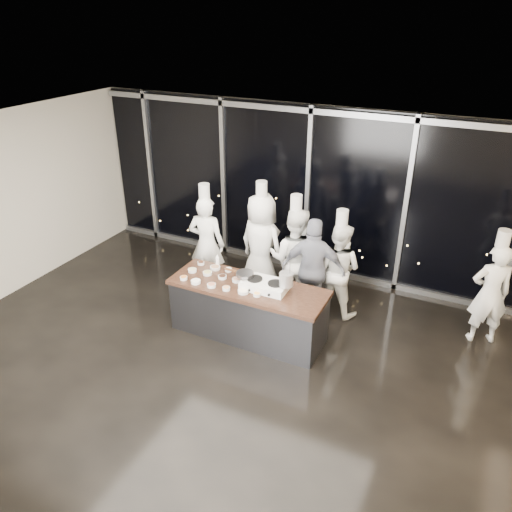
{
  "coord_description": "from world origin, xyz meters",
  "views": [
    {
      "loc": [
        3.0,
        -4.99,
        4.75
      ],
      "look_at": [
        -0.01,
        1.2,
        1.27
      ],
      "focal_mm": 35.0,
      "sensor_mm": 36.0,
      "label": 1
    }
  ],
  "objects_px": {
    "stock_pot": "(286,279)",
    "demo_counter": "(248,310)",
    "chef_far_left": "(207,243)",
    "chef_left": "(261,245)",
    "chef_side": "(490,293)",
    "chef_center": "(294,258)",
    "stove": "(265,285)",
    "frying_pan": "(244,274)",
    "guest": "(313,270)",
    "chef_right": "(338,268)"
  },
  "relations": [
    {
      "from": "stock_pot",
      "to": "demo_counter",
      "type": "bearing_deg",
      "value": -176.14
    },
    {
      "from": "chef_far_left",
      "to": "chef_left",
      "type": "bearing_deg",
      "value": -170.62
    },
    {
      "from": "chef_side",
      "to": "chef_center",
      "type": "bearing_deg",
      "value": -16.5
    },
    {
      "from": "stove",
      "to": "demo_counter",
      "type": "bearing_deg",
      "value": -173.29
    },
    {
      "from": "stove",
      "to": "frying_pan",
      "type": "bearing_deg",
      "value": 176.85
    },
    {
      "from": "stock_pot",
      "to": "chef_far_left",
      "type": "relative_size",
      "value": 0.1
    },
    {
      "from": "stock_pot",
      "to": "chef_far_left",
      "type": "bearing_deg",
      "value": 153.95
    },
    {
      "from": "chef_left",
      "to": "guest",
      "type": "height_order",
      "value": "chef_left"
    },
    {
      "from": "chef_center",
      "to": "chef_side",
      "type": "bearing_deg",
      "value": 176.72
    },
    {
      "from": "stove",
      "to": "chef_far_left",
      "type": "xyz_separation_m",
      "value": [
        -1.59,
        0.95,
        -0.04
      ]
    },
    {
      "from": "demo_counter",
      "to": "chef_right",
      "type": "height_order",
      "value": "chef_right"
    },
    {
      "from": "stove",
      "to": "chef_center",
      "type": "height_order",
      "value": "chef_center"
    },
    {
      "from": "chef_far_left",
      "to": "guest",
      "type": "distance_m",
      "value": 2.04
    },
    {
      "from": "chef_left",
      "to": "chef_center",
      "type": "distance_m",
      "value": 0.71
    },
    {
      "from": "demo_counter",
      "to": "chef_side",
      "type": "bearing_deg",
      "value": 23.81
    },
    {
      "from": "stove",
      "to": "chef_right",
      "type": "bearing_deg",
      "value": 57.0
    },
    {
      "from": "chef_far_left",
      "to": "chef_side",
      "type": "relative_size",
      "value": 1.08
    },
    {
      "from": "stock_pot",
      "to": "chef_left",
      "type": "relative_size",
      "value": 0.1
    },
    {
      "from": "chef_right",
      "to": "chef_far_left",
      "type": "bearing_deg",
      "value": 16.41
    },
    {
      "from": "guest",
      "to": "frying_pan",
      "type": "bearing_deg",
      "value": 37.81
    },
    {
      "from": "chef_center",
      "to": "stove",
      "type": "bearing_deg",
      "value": 78.94
    },
    {
      "from": "frying_pan",
      "to": "chef_left",
      "type": "xyz_separation_m",
      "value": [
        -0.31,
        1.25,
        -0.11
      ]
    },
    {
      "from": "stock_pot",
      "to": "chef_right",
      "type": "relative_size",
      "value": 0.11
    },
    {
      "from": "demo_counter",
      "to": "frying_pan",
      "type": "bearing_deg",
      "value": 149.99
    },
    {
      "from": "stove",
      "to": "frying_pan",
      "type": "relative_size",
      "value": 1.45
    },
    {
      "from": "stove",
      "to": "chef_far_left",
      "type": "height_order",
      "value": "chef_far_left"
    },
    {
      "from": "frying_pan",
      "to": "chef_center",
      "type": "bearing_deg",
      "value": 69.48
    },
    {
      "from": "frying_pan",
      "to": "chef_side",
      "type": "relative_size",
      "value": 0.26
    },
    {
      "from": "demo_counter",
      "to": "frying_pan",
      "type": "distance_m",
      "value": 0.62
    },
    {
      "from": "chef_center",
      "to": "guest",
      "type": "bearing_deg",
      "value": 145.23
    },
    {
      "from": "stove",
      "to": "chef_left",
      "type": "xyz_separation_m",
      "value": [
        -0.66,
        1.27,
        -0.01
      ]
    },
    {
      "from": "chef_side",
      "to": "frying_pan",
      "type": "bearing_deg",
      "value": -0.2
    },
    {
      "from": "chef_right",
      "to": "stock_pot",
      "type": "bearing_deg",
      "value": 80.53
    },
    {
      "from": "guest",
      "to": "chef_side",
      "type": "xyz_separation_m",
      "value": [
        2.64,
        0.53,
        -0.03
      ]
    },
    {
      "from": "chef_far_left",
      "to": "guest",
      "type": "relative_size",
      "value": 1.15
    },
    {
      "from": "frying_pan",
      "to": "stove",
      "type": "bearing_deg",
      "value": -3.15
    },
    {
      "from": "frying_pan",
      "to": "stock_pot",
      "type": "relative_size",
      "value": 2.34
    },
    {
      "from": "stock_pot",
      "to": "chef_side",
      "type": "height_order",
      "value": "chef_side"
    },
    {
      "from": "demo_counter",
      "to": "chef_far_left",
      "type": "distance_m",
      "value": 1.72
    },
    {
      "from": "stock_pot",
      "to": "chef_center",
      "type": "distance_m",
      "value": 1.17
    },
    {
      "from": "guest",
      "to": "chef_far_left",
      "type": "bearing_deg",
      "value": -11.56
    },
    {
      "from": "chef_far_left",
      "to": "chef_side",
      "type": "distance_m",
      "value": 4.71
    },
    {
      "from": "stove",
      "to": "chef_far_left",
      "type": "bearing_deg",
      "value": 148.08
    },
    {
      "from": "stove",
      "to": "frying_pan",
      "type": "distance_m",
      "value": 0.37
    },
    {
      "from": "frying_pan",
      "to": "stock_pot",
      "type": "bearing_deg",
      "value": -1.84
    },
    {
      "from": "chef_right",
      "to": "chef_side",
      "type": "bearing_deg",
      "value": -165.14
    },
    {
      "from": "demo_counter",
      "to": "chef_center",
      "type": "relative_size",
      "value": 1.2
    },
    {
      "from": "demo_counter",
      "to": "chef_center",
      "type": "distance_m",
      "value": 1.27
    },
    {
      "from": "frying_pan",
      "to": "chef_side",
      "type": "height_order",
      "value": "chef_side"
    },
    {
      "from": "guest",
      "to": "chef_side",
      "type": "height_order",
      "value": "chef_side"
    }
  ]
}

